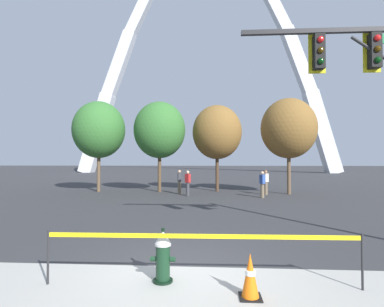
{
  "coord_description": "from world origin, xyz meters",
  "views": [
    {
      "loc": [
        0.63,
        -6.25,
        2.23
      ],
      "look_at": [
        -0.07,
        5.0,
        2.5
      ],
      "focal_mm": 27.7,
      "sensor_mm": 36.0,
      "label": 1
    }
  ],
  "objects_px": {
    "pedestrian_near_trees": "(188,183)",
    "fire_hydrant": "(163,256)",
    "traffic_cone_by_hydrant": "(250,276)",
    "monument_arch": "(207,67)",
    "pedestrian_standing_center": "(266,182)",
    "pedestrian_walking_right": "(179,182)",
    "pedestrian_walking_left": "(262,184)"
  },
  "relations": [
    {
      "from": "pedestrian_near_trees",
      "to": "fire_hydrant",
      "type": "bearing_deg",
      "value": -87.57
    },
    {
      "from": "traffic_cone_by_hydrant",
      "to": "monument_arch",
      "type": "height_order",
      "value": "monument_arch"
    },
    {
      "from": "pedestrian_standing_center",
      "to": "pedestrian_walking_right",
      "type": "distance_m",
      "value": 5.68
    },
    {
      "from": "fire_hydrant",
      "to": "pedestrian_walking_left",
      "type": "distance_m",
      "value": 13.17
    },
    {
      "from": "pedestrian_standing_center",
      "to": "monument_arch",
      "type": "bearing_deg",
      "value": 96.96
    },
    {
      "from": "pedestrian_standing_center",
      "to": "pedestrian_near_trees",
      "type": "height_order",
      "value": "same"
    },
    {
      "from": "traffic_cone_by_hydrant",
      "to": "pedestrian_walking_left",
      "type": "bearing_deg",
      "value": 79.35
    },
    {
      "from": "traffic_cone_by_hydrant",
      "to": "monument_arch",
      "type": "xyz_separation_m",
      "value": [
        -1.27,
        49.38,
        19.14
      ]
    },
    {
      "from": "fire_hydrant",
      "to": "pedestrian_walking_left",
      "type": "bearing_deg",
      "value": 72.41
    },
    {
      "from": "fire_hydrant",
      "to": "monument_arch",
      "type": "bearing_deg",
      "value": 89.71
    },
    {
      "from": "pedestrian_near_trees",
      "to": "pedestrian_walking_right",
      "type": "bearing_deg",
      "value": 123.35
    },
    {
      "from": "traffic_cone_by_hydrant",
      "to": "pedestrian_walking_right",
      "type": "xyz_separation_m",
      "value": [
        -2.71,
        14.8,
        0.46
      ]
    },
    {
      "from": "monument_arch",
      "to": "pedestrian_near_trees",
      "type": "bearing_deg",
      "value": -91.3
    },
    {
      "from": "pedestrian_walking_right",
      "to": "pedestrian_near_trees",
      "type": "relative_size",
      "value": 1.0
    },
    {
      "from": "traffic_cone_by_hydrant",
      "to": "monument_arch",
      "type": "relative_size",
      "value": 0.02
    },
    {
      "from": "traffic_cone_by_hydrant",
      "to": "pedestrian_walking_right",
      "type": "relative_size",
      "value": 0.46
    },
    {
      "from": "monument_arch",
      "to": "pedestrian_walking_left",
      "type": "height_order",
      "value": "monument_arch"
    },
    {
      "from": "pedestrian_walking_left",
      "to": "monument_arch",
      "type": "bearing_deg",
      "value": 95.87
    },
    {
      "from": "fire_hydrant",
      "to": "pedestrian_walking_left",
      "type": "xyz_separation_m",
      "value": [
        3.98,
        12.55,
        0.35
      ]
    },
    {
      "from": "pedestrian_walking_left",
      "to": "pedestrian_near_trees",
      "type": "bearing_deg",
      "value": 170.75
    },
    {
      "from": "pedestrian_standing_center",
      "to": "pedestrian_near_trees",
      "type": "bearing_deg",
      "value": -170.34
    },
    {
      "from": "fire_hydrant",
      "to": "monument_arch",
      "type": "height_order",
      "value": "monument_arch"
    },
    {
      "from": "pedestrian_walking_left",
      "to": "pedestrian_standing_center",
      "type": "relative_size",
      "value": 1.0
    },
    {
      "from": "pedestrian_walking_left",
      "to": "pedestrian_walking_right",
      "type": "height_order",
      "value": "same"
    },
    {
      "from": "monument_arch",
      "to": "pedestrian_standing_center",
      "type": "distance_m",
      "value": 39.62
    },
    {
      "from": "pedestrian_walking_right",
      "to": "fire_hydrant",
      "type": "bearing_deg",
      "value": -85.19
    },
    {
      "from": "fire_hydrant",
      "to": "pedestrian_standing_center",
      "type": "height_order",
      "value": "pedestrian_standing_center"
    },
    {
      "from": "monument_arch",
      "to": "pedestrian_near_trees",
      "type": "height_order",
      "value": "monument_arch"
    },
    {
      "from": "traffic_cone_by_hydrant",
      "to": "pedestrian_near_trees",
      "type": "bearing_deg",
      "value": 98.55
    },
    {
      "from": "pedestrian_walking_left",
      "to": "pedestrian_near_trees",
      "type": "xyz_separation_m",
      "value": [
        -4.54,
        0.74,
        0.0
      ]
    },
    {
      "from": "monument_arch",
      "to": "fire_hydrant",
      "type": "bearing_deg",
      "value": -90.29
    },
    {
      "from": "fire_hydrant",
      "to": "traffic_cone_by_hydrant",
      "type": "relative_size",
      "value": 1.36
    }
  ]
}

